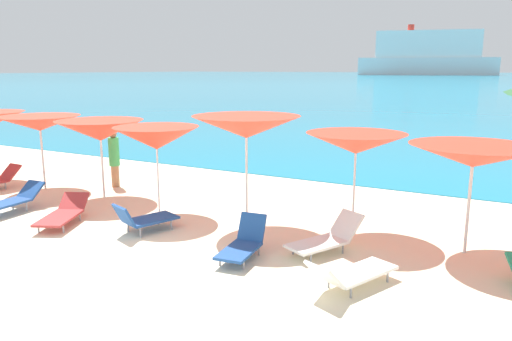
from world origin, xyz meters
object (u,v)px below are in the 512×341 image
object	(u,v)px
lounge_chair_8	(144,218)
lounge_chair_9	(243,243)
umbrella_5	(246,127)
lounge_chair_2	(10,200)
beachgoer_0	(114,157)
umbrella_2	(40,123)
lounge_chair_11	(327,238)
umbrella_7	(473,156)
umbrella_3	(100,131)
lounge_chair_3	(63,213)
umbrella_4	(156,138)
umbrella_6	(356,143)
cruise_ship	(427,56)
lounge_chair_6	(351,273)

from	to	relation	value
lounge_chair_8	lounge_chair_9	bearing A→B (deg)	-165.04
umbrella_5	lounge_chair_2	distance (m)	5.99
umbrella_5	beachgoer_0	bearing A→B (deg)	165.15
umbrella_2	lounge_chair_11	xyz separation A→B (m)	(8.79, -0.85, -1.59)
lounge_chair_2	beachgoer_0	xyz separation A→B (m)	(0.28, 3.15, 0.56)
umbrella_7	lounge_chair_11	world-z (taller)	umbrella_7
lounge_chair_2	lounge_chair_9	xyz separation A→B (m)	(6.23, 0.20, -0.03)
umbrella_3	lounge_chair_3	size ratio (longest dim) A/B	1.44
umbrella_2	beachgoer_0	distance (m)	2.20
umbrella_4	lounge_chair_2	xyz separation A→B (m)	(-3.14, -1.63, -1.49)
lounge_chair_11	umbrella_2	bearing A→B (deg)	-158.81
umbrella_3	lounge_chair_9	world-z (taller)	umbrella_3
umbrella_2	umbrella_4	distance (m)	4.48
umbrella_2	umbrella_6	bearing A→B (deg)	2.76
umbrella_6	lounge_chair_3	distance (m)	6.48
beachgoer_0	lounge_chair_3	bearing A→B (deg)	84.50
lounge_chair_8	lounge_chair_11	bearing A→B (deg)	-148.63
lounge_chair_11	cruise_ship	xyz separation A→B (m)	(-42.25, 258.55, 9.55)
umbrella_2	lounge_chair_8	xyz separation A→B (m)	(5.05, -1.61, -1.56)
umbrella_4	lounge_chair_2	bearing A→B (deg)	-152.58
lounge_chair_3	cruise_ship	bearing A→B (deg)	73.41
lounge_chair_6	lounge_chair_9	bearing A→B (deg)	14.41
umbrella_4	umbrella_7	bearing A→B (deg)	6.24
umbrella_4	lounge_chair_8	size ratio (longest dim) A/B	1.48
lounge_chair_8	lounge_chair_6	bearing A→B (deg)	-166.77
umbrella_3	umbrella_2	bearing A→B (deg)	-178.04
umbrella_3	lounge_chair_2	world-z (taller)	umbrella_3
lounge_chair_8	umbrella_6	bearing A→B (deg)	-132.15
umbrella_6	cruise_ship	world-z (taller)	cruise_ship
umbrella_4	umbrella_2	bearing A→B (deg)	174.87
lounge_chair_9	cruise_ship	size ratio (longest dim) A/B	0.02
umbrella_2	umbrella_7	size ratio (longest dim) A/B	0.94
umbrella_2	umbrella_5	world-z (taller)	umbrella_5
umbrella_4	lounge_chair_8	world-z (taller)	umbrella_4
lounge_chair_2	lounge_chair_3	world-z (taller)	lounge_chair_2
cruise_ship	beachgoer_0	bearing A→B (deg)	-95.83
lounge_chair_2	lounge_chair_9	distance (m)	6.24
umbrella_7	lounge_chair_9	world-z (taller)	umbrella_7
lounge_chair_8	beachgoer_0	xyz separation A→B (m)	(-3.45, 2.74, 0.56)
beachgoer_0	cruise_ship	xyz separation A→B (m)	(-35.07, 256.57, 8.96)
lounge_chair_9	cruise_ship	world-z (taller)	cruise_ship
umbrella_2	lounge_chair_11	world-z (taller)	umbrella_2
umbrella_5	lounge_chair_9	distance (m)	2.60
umbrella_6	lounge_chair_6	bearing A→B (deg)	-73.12
umbrella_4	lounge_chair_9	xyz separation A→B (m)	(3.10, -1.43, -1.52)
umbrella_6	beachgoer_0	bearing A→B (deg)	174.52
umbrella_3	lounge_chair_11	size ratio (longest dim) A/B	1.52
umbrella_2	lounge_chair_8	distance (m)	5.53
umbrella_6	lounge_chair_3	size ratio (longest dim) A/B	1.22
umbrella_3	beachgoer_0	distance (m)	1.52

